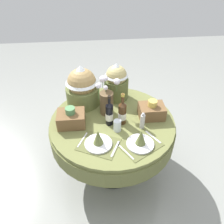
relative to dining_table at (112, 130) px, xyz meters
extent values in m
plane|color=gray|center=(0.00, 0.00, -0.59)|extent=(8.00, 8.00, 0.00)
cylinder|color=olive|center=(0.00, 0.00, 0.11)|extent=(1.22, 1.22, 0.04)
cylinder|color=#626738|center=(0.00, 0.00, 0.01)|extent=(1.25, 1.25, 0.17)
cylinder|color=black|center=(0.00, 0.00, -0.24)|extent=(0.12, 0.12, 0.65)
cylinder|color=black|center=(0.00, 0.00, -0.58)|extent=(0.58, 0.58, 0.03)
cube|color=brown|center=(-0.15, -0.31, 0.13)|extent=(0.42, 0.38, 0.00)
cylinder|color=white|center=(-0.15, -0.31, 0.14)|extent=(0.24, 0.24, 0.02)
cone|color=#606B38|center=(-0.15, -0.31, 0.22)|extent=(0.09, 0.09, 0.14)
cube|color=silver|center=(-0.29, -0.25, 0.14)|extent=(0.09, 0.18, 0.00)
cube|color=silver|center=(-0.01, -0.38, 0.14)|extent=(0.10, 0.18, 0.00)
cube|color=brown|center=(0.21, -0.35, 0.13)|extent=(0.43, 0.40, 0.00)
cylinder|color=white|center=(0.21, -0.35, 0.14)|extent=(0.24, 0.24, 0.02)
cone|color=#606B38|center=(0.21, -0.35, 0.22)|extent=(0.09, 0.09, 0.14)
cube|color=silver|center=(0.08, -0.43, 0.14)|extent=(0.11, 0.17, 0.00)
cube|color=silver|center=(0.34, -0.27, 0.14)|extent=(0.11, 0.17, 0.00)
cylinder|color=brown|center=(-0.04, 0.13, 0.25)|extent=(0.13, 0.13, 0.24)
sphere|color=silver|center=(-0.12, 0.03, 0.52)|extent=(0.05, 0.05, 0.05)
cylinder|color=#4C7038|center=(-0.12, 0.03, 0.43)|extent=(0.01, 0.01, 0.13)
sphere|color=silver|center=(-0.05, 0.17, 0.50)|extent=(0.05, 0.05, 0.05)
cylinder|color=#4C7038|center=(-0.05, 0.17, 0.43)|extent=(0.01, 0.01, 0.12)
sphere|color=silver|center=(-0.05, 0.15, 0.42)|extent=(0.05, 0.05, 0.05)
cylinder|color=#4C7038|center=(-0.05, 0.15, 0.39)|extent=(0.01, 0.01, 0.03)
sphere|color=silver|center=(0.06, 0.15, 0.48)|extent=(0.06, 0.06, 0.06)
cylinder|color=#4C7038|center=(0.06, 0.15, 0.41)|extent=(0.01, 0.01, 0.09)
sphere|color=silver|center=(-0.07, 0.22, 0.47)|extent=(0.07, 0.07, 0.07)
cylinder|color=#4C7038|center=(-0.07, 0.22, 0.41)|extent=(0.01, 0.01, 0.08)
cylinder|color=#422814|center=(0.09, -0.04, 0.24)|extent=(0.08, 0.08, 0.21)
cylinder|color=silver|center=(0.09, -0.04, 0.22)|extent=(0.08, 0.08, 0.07)
cone|color=#422814|center=(0.09, -0.04, 0.36)|extent=(0.08, 0.08, 0.03)
cylinder|color=#422814|center=(0.09, -0.04, 0.42)|extent=(0.03, 0.03, 0.09)
cylinder|color=#B29933|center=(0.09, -0.04, 0.45)|extent=(0.03, 0.03, 0.02)
cylinder|color=black|center=(-0.03, -0.05, 0.24)|extent=(0.07, 0.07, 0.22)
cylinder|color=silver|center=(-0.03, -0.05, 0.22)|extent=(0.07, 0.07, 0.07)
cone|color=black|center=(-0.03, -0.05, 0.36)|extent=(0.07, 0.07, 0.03)
cylinder|color=black|center=(-0.03, -0.05, 0.42)|extent=(0.03, 0.03, 0.07)
cylinder|color=black|center=(-0.03, -0.05, 0.44)|extent=(0.03, 0.03, 0.02)
cylinder|color=silver|center=(0.03, -0.15, 0.19)|extent=(0.07, 0.07, 0.11)
cylinder|color=#B7B2AD|center=(0.27, -0.13, 0.21)|extent=(0.04, 0.04, 0.15)
sphere|color=#B7B7BC|center=(0.27, -0.13, 0.29)|extent=(0.03, 0.03, 0.03)
cylinder|color=olive|center=(-0.28, 0.32, 0.23)|extent=(0.35, 0.35, 0.19)
sphere|color=#9E7F4C|center=(-0.28, 0.32, 0.38)|extent=(0.30, 0.30, 0.30)
cone|color=silver|center=(-0.28, 0.32, 0.48)|extent=(0.33, 0.33, 0.19)
cylinder|color=#566033|center=(0.08, 0.39, 0.24)|extent=(0.26, 0.26, 0.23)
sphere|color=tan|center=(0.08, 0.39, 0.40)|extent=(0.22, 0.22, 0.22)
cone|color=silver|center=(0.08, 0.39, 0.48)|extent=(0.25, 0.25, 0.14)
cube|color=brown|center=(-0.39, -0.02, 0.20)|extent=(0.26, 0.20, 0.14)
cylinder|color=#4C7F4C|center=(-0.39, -0.02, 0.30)|extent=(0.09, 0.09, 0.06)
cube|color=brown|center=(0.39, 0.03, 0.20)|extent=(0.25, 0.19, 0.13)
cylinder|color=gold|center=(0.39, 0.03, 0.29)|extent=(0.09, 0.09, 0.06)
camera|label=1|loc=(-0.17, -1.74, 1.61)|focal=37.33mm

